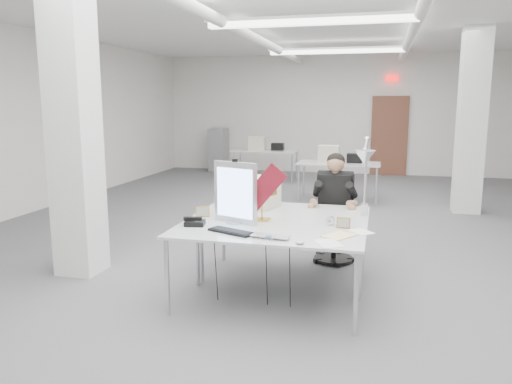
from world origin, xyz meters
TOP-DOWN VIEW (x-y plane):
  - room_shell at (0.04, 0.13)m, footprint 10.04×14.04m
  - desk_main at (0.00, -2.50)m, footprint 1.80×0.90m
  - desk_second at (0.00, -1.60)m, footprint 1.80×0.90m
  - bg_desk_a at (0.20, 3.00)m, footprint 1.60×0.80m
  - bg_desk_b at (-1.80, 5.20)m, footprint 1.60×0.80m
  - filing_cabinet at (-3.50, 6.65)m, footprint 0.45×0.55m
  - office_chair at (0.48, -0.92)m, footprint 0.54×0.54m
  - seated_person at (0.48, -0.97)m, footprint 0.47×0.59m
  - monitor at (-0.38, -2.26)m, footprint 0.47×0.22m
  - pennant at (-0.08, -2.29)m, footprint 0.46×0.04m
  - keyboard at (-0.30, -2.65)m, footprint 0.47×0.31m
  - laptop at (0.08, -2.79)m, footprint 0.36×0.26m
  - mouse at (0.37, -2.87)m, footprint 0.09×0.07m
  - bankers_lamp at (-0.14, -2.10)m, footprint 0.31×0.20m
  - desk_phone at (-0.72, -2.46)m, footprint 0.21×0.20m
  - picture_frame_left at (-0.77, -2.11)m, footprint 0.14×0.10m
  - picture_frame_right at (0.68, -2.23)m, footprint 0.13×0.04m
  - desk_clock at (0.54, -2.14)m, footprint 0.09×0.06m
  - paper_stack_a at (0.60, -2.79)m, footprint 0.28×0.32m
  - paper_stack_b at (0.66, -2.53)m, footprint 0.32×0.34m
  - paper_stack_c at (0.85, -2.34)m, footprint 0.26×0.27m
  - beige_monitor at (-0.31, -1.49)m, footprint 0.45×0.44m
  - architect_lamp at (0.85, -1.86)m, footprint 0.49×0.78m

SIDE VIEW (x-z plane):
  - office_chair at x=0.48m, z-range 0.00..1.09m
  - filing_cabinet at x=-3.50m, z-range 0.00..1.20m
  - desk_main at x=0.00m, z-range 0.73..0.75m
  - desk_second at x=0.00m, z-range 0.73..0.75m
  - bg_desk_a at x=0.20m, z-range 0.73..0.75m
  - bg_desk_b at x=-1.80m, z-range 0.73..0.75m
  - paper_stack_a at x=0.60m, z-range 0.76..0.76m
  - paper_stack_c at x=0.85m, z-range 0.76..0.76m
  - paper_stack_b at x=0.66m, z-range 0.76..0.76m
  - keyboard at x=-0.30m, z-range 0.76..0.78m
  - laptop at x=0.08m, z-range 0.76..0.78m
  - mouse at x=0.37m, z-range 0.76..0.79m
  - desk_phone at x=-0.72m, z-range 0.76..0.80m
  - desk_clock at x=0.54m, z-range 0.76..0.85m
  - picture_frame_right at x=0.68m, z-range 0.75..0.86m
  - picture_frame_left at x=-0.77m, z-range 0.75..0.87m
  - seated_person at x=0.48m, z-range 0.46..1.34m
  - bankers_lamp at x=-0.14m, z-range 0.76..1.09m
  - beige_monitor at x=-0.31m, z-range 0.75..1.10m
  - monitor at x=-0.38m, z-range 0.75..1.36m
  - pennant at x=-0.08m, z-range 0.87..1.37m
  - architect_lamp at x=0.85m, z-range 0.75..1.70m
  - room_shell at x=0.04m, z-range 0.07..3.31m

